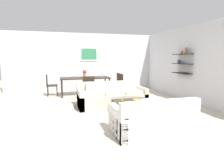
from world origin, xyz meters
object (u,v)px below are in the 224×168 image
at_px(candle_jar, 145,100).
at_px(wine_glass_left_far, 67,75).
at_px(dining_chair_foot, 88,86).
at_px(wine_glass_right_near, 103,74).
at_px(dining_chair_right_far, 116,81).
at_px(loveseat_white, 152,119).
at_px(coffee_table, 134,109).
at_px(sofa_beige, 112,97).
at_px(wine_glass_foot, 86,75).
at_px(decorative_bowl, 138,101).
at_px(apple_on_coffee_table, 122,100).
at_px(centerpiece_vase, 85,73).
at_px(wine_glass_right_far, 102,74).
at_px(dining_chair_left_far, 50,84).
at_px(dining_chair_right_near, 119,82).
at_px(dining_table, 85,79).

bearing_deg(candle_jar, wine_glass_left_far, 119.45).
bearing_deg(dining_chair_foot, wine_glass_right_near, 44.93).
bearing_deg(dining_chair_right_far, wine_glass_left_far, -177.66).
height_order(loveseat_white, coffee_table, loveseat_white).
bearing_deg(dining_chair_foot, sofa_beige, -65.63).
bearing_deg(wine_glass_foot, coffee_table, -72.82).
bearing_deg(decorative_bowl, dining_chair_foot, 111.90).
relative_size(decorative_bowl, apple_on_coffee_table, 3.98).
bearing_deg(coffee_table, dining_chair_foot, 110.26).
bearing_deg(centerpiece_vase, dining_chair_right_far, 10.03).
xyz_separation_m(wine_glass_right_far, centerpiece_vase, (-0.76, -0.17, 0.05)).
bearing_deg(centerpiece_vase, wine_glass_foot, -86.60).
distance_m(apple_on_coffee_table, wine_glass_right_far, 3.27).
height_order(decorative_bowl, dining_chair_foot, dining_chair_foot).
bearing_deg(apple_on_coffee_table, candle_jar, -16.19).
bearing_deg(apple_on_coffee_table, wine_glass_left_far, 112.02).
bearing_deg(wine_glass_foot, sofa_beige, -71.74).
bearing_deg(sofa_beige, dining_chair_right_far, 69.44).
bearing_deg(dining_chair_right_far, dining_chair_left_far, 180.00).
xyz_separation_m(decorative_bowl, wine_glass_right_near, (-0.25, 3.18, 0.44)).
height_order(wine_glass_right_far, wine_glass_right_near, wine_glass_right_far).
bearing_deg(dining_chair_right_near, apple_on_coffee_table, -106.31).
relative_size(candle_jar, wine_glass_left_far, 0.56).
bearing_deg(coffee_table, apple_on_coffee_table, 159.62).
bearing_deg(wine_glass_left_far, centerpiece_vase, -13.10).
relative_size(decorative_bowl, dining_chair_right_near, 0.34).
relative_size(dining_chair_right_far, wine_glass_foot, 5.27).
bearing_deg(centerpiece_vase, dining_chair_foot, -88.62).
bearing_deg(dining_table, wine_glass_left_far, 171.65).
relative_size(dining_chair_foot, centerpiece_vase, 2.73).
xyz_separation_m(candle_jar, dining_chair_right_near, (0.24, 3.11, 0.09)).
bearing_deg(wine_glass_right_far, wine_glass_right_near, -90.00).
xyz_separation_m(wine_glass_right_far, wine_glass_left_far, (-1.48, 0.00, -0.02)).
distance_m(sofa_beige, wine_glass_right_near, 2.08).
height_order(wine_glass_foot, wine_glass_right_near, wine_glass_foot).
distance_m(candle_jar, wine_glass_left_far, 3.95).
xyz_separation_m(loveseat_white, centerpiece_vase, (-0.81, 4.42, 0.63)).
distance_m(dining_chair_foot, centerpiece_vase, 0.89).
bearing_deg(dining_chair_foot, candle_jar, -64.20).
xyz_separation_m(dining_chair_right_near, dining_chair_right_far, (0.00, 0.39, 0.00)).
height_order(dining_chair_left_far, wine_glass_right_far, wine_glass_right_far).
distance_m(loveseat_white, apple_on_coffee_table, 1.37).
relative_size(dining_chair_right_near, wine_glass_foot, 5.27).
distance_m(wine_glass_right_far, wine_glass_right_near, 0.22).
distance_m(dining_chair_right_far, wine_glass_right_near, 0.84).
bearing_deg(dining_chair_foot, centerpiece_vase, 91.38).
bearing_deg(dining_chair_foot, loveseat_white, -77.73).
xyz_separation_m(sofa_beige, coffee_table, (0.32, -1.15, -0.10)).
relative_size(wine_glass_right_far, wine_glass_foot, 0.99).
height_order(coffee_table, apple_on_coffee_table, apple_on_coffee_table).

